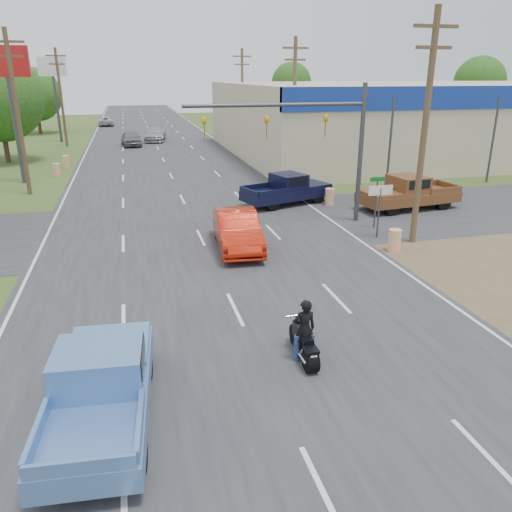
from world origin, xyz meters
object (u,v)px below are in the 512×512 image
object	(u,v)px
distant_car_silver	(155,134)
distant_car_white	(106,121)
blue_pickup	(101,383)
rider	(304,332)
brown_pickup	(407,192)
navy_pickup	(289,189)
distant_car_grey	(131,138)
red_convertible	(237,230)
motorcycle	(304,346)

from	to	relation	value
distant_car_silver	distant_car_white	size ratio (longest dim) A/B	1.12
blue_pickup	distant_car_white	size ratio (longest dim) A/B	1.13
rider	brown_pickup	size ratio (longest dim) A/B	0.28
navy_pickup	blue_pickup	bearing A→B (deg)	-47.75
brown_pickup	distant_car_grey	xyz separation A→B (m)	(-15.01, 32.04, -0.15)
red_convertible	rider	bearing A→B (deg)	-86.91
motorcycle	distant_car_grey	size ratio (longest dim) A/B	0.42
brown_pickup	distant_car_white	world-z (taller)	brown_pickup
brown_pickup	distant_car_silver	bearing A→B (deg)	12.02
red_convertible	brown_pickup	world-z (taller)	brown_pickup
red_convertible	motorcycle	size ratio (longest dim) A/B	2.50
rider	distant_car_grey	world-z (taller)	rider
red_convertible	motorcycle	distance (m)	9.65
red_convertible	distant_car_grey	bearing A→B (deg)	100.73
brown_pickup	distant_car_white	size ratio (longest dim) A/B	1.25
red_convertible	brown_pickup	distance (m)	11.82
blue_pickup	distant_car_grey	xyz separation A→B (m)	(1.33, 47.27, -0.07)
motorcycle	navy_pickup	world-z (taller)	navy_pickup
motorcycle	navy_pickup	size ratio (longest dim) A/B	0.35
red_convertible	distant_car_white	bearing A→B (deg)	101.33
distant_car_grey	distant_car_white	bearing A→B (deg)	93.16
rider	navy_pickup	xyz separation A→B (m)	(4.95, 16.92, 0.07)
motorcycle	distant_car_silver	bearing A→B (deg)	91.58
distant_car_silver	distant_car_white	world-z (taller)	distant_car_silver
blue_pickup	brown_pickup	size ratio (longest dim) A/B	0.91
red_convertible	distant_car_white	distance (m)	61.53
distant_car_silver	navy_pickup	bearing A→B (deg)	-71.28
motorcycle	blue_pickup	xyz separation A→B (m)	(-5.18, -1.13, 0.43)
navy_pickup	brown_pickup	world-z (taller)	brown_pickup
red_convertible	blue_pickup	xyz separation A→B (m)	(-5.40, -10.77, 0.05)
motorcycle	brown_pickup	xyz separation A→B (m)	(11.16, 14.10, 0.52)
distant_car_white	motorcycle	bearing A→B (deg)	93.38
motorcycle	blue_pickup	distance (m)	5.32
navy_pickup	distant_car_grey	size ratio (longest dim) A/B	1.21
motorcycle	brown_pickup	bearing A→B (deg)	52.04
distant_car_grey	distant_car_silver	world-z (taller)	distant_car_grey
rider	brown_pickup	bearing A→B (deg)	-128.05
rider	distant_car_white	distance (m)	71.04
distant_car_grey	navy_pickup	bearing A→B (deg)	-77.91
distant_car_white	blue_pickup	bearing A→B (deg)	89.18
motorcycle	distant_car_grey	world-z (taller)	distant_car_grey
blue_pickup	brown_pickup	distance (m)	22.33
rider	distant_car_silver	world-z (taller)	rider
motorcycle	distant_car_white	distance (m)	71.09
rider	distant_car_silver	bearing A→B (deg)	-88.42
motorcycle	distant_car_silver	size ratio (longest dim) A/B	0.37
red_convertible	distant_car_silver	distance (m)	40.11
navy_pickup	distant_car_white	world-z (taller)	navy_pickup
motorcycle	distant_car_silver	xyz separation A→B (m)	(-1.03, 49.73, 0.33)
rider	navy_pickup	size ratio (longest dim) A/B	0.29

